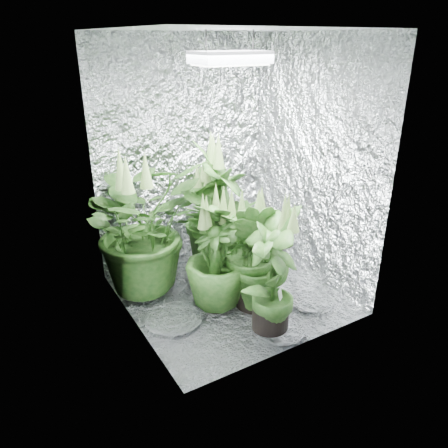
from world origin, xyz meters
TOP-DOWN VIEW (x-y plane):
  - ground at (0.00, 0.00)m, footprint 1.60×1.60m
  - walls at (0.00, 0.00)m, footprint 1.62×1.62m
  - ceiling at (0.00, 0.00)m, footprint 1.60×1.60m
  - grow_lamp at (0.00, 0.00)m, footprint 0.50×0.30m
  - plant_a at (-0.55, 0.43)m, footprint 1.16×1.16m
  - plant_b at (0.09, 0.33)m, footprint 0.86×0.86m
  - plant_c at (0.11, 0.59)m, footprint 0.58×0.58m
  - plant_d at (-0.17, -0.08)m, footprint 0.67×0.67m
  - plant_e at (0.06, 0.02)m, footprint 0.88×0.88m
  - plant_f at (-0.00, -0.57)m, footprint 0.64×0.64m
  - plant_g at (0.09, -0.23)m, footprint 0.63×0.63m
  - circulation_fan at (0.59, 0.25)m, footprint 0.15×0.32m
  - plant_label at (0.05, -0.60)m, footprint 0.06×0.05m

SIDE VIEW (x-z plane):
  - ground at x=0.00m, z-range 0.00..0.00m
  - circulation_fan at x=0.59m, z-range -0.03..0.34m
  - plant_label at x=0.05m, z-range 0.26..0.34m
  - plant_d at x=-0.17m, z-range -0.04..0.90m
  - plant_g at x=0.09m, z-range -0.05..0.92m
  - plant_e at x=0.06m, z-range -0.03..0.91m
  - plant_c at x=0.11m, z-range -0.04..0.94m
  - plant_f at x=0.00m, z-range -0.04..0.99m
  - plant_a at x=-0.55m, z-range -0.03..1.16m
  - plant_b at x=0.09m, z-range -0.05..1.23m
  - walls at x=0.00m, z-range 0.00..2.00m
  - grow_lamp at x=0.00m, z-range 1.72..1.94m
  - ceiling at x=0.00m, z-range 2.00..2.00m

